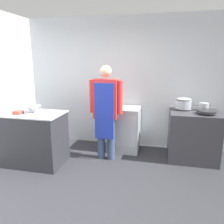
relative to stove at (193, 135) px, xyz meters
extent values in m
plane|color=#2D2D33|center=(-1.51, -1.75, -0.46)|extent=(14.00, 14.00, 0.00)
cube|color=silver|center=(-1.51, 0.46, 0.89)|extent=(8.00, 0.05, 2.70)
cube|color=#2D2D33|center=(-2.85, -0.84, 0.00)|extent=(1.17, 0.66, 0.91)
cube|color=#B2B5BC|center=(-2.85, -0.84, 0.47)|extent=(1.22, 0.69, 0.02)
cube|color=#38383D|center=(0.00, 0.00, 0.00)|extent=(0.87, 0.77, 0.91)
cube|color=#B2B5BC|center=(0.00, -0.37, 0.29)|extent=(0.80, 0.03, 0.10)
cube|color=#B2B5BC|center=(0.00, 0.37, 0.46)|extent=(0.87, 0.03, 0.02)
cube|color=#A8ADB2|center=(-1.32, 0.13, -0.01)|extent=(0.62, 0.57, 0.89)
cube|color=silver|center=(-1.32, -0.14, 0.04)|extent=(0.53, 0.02, 0.63)
cylinder|color=#38476B|center=(-1.67, -0.37, -0.06)|extent=(0.14, 0.14, 0.80)
cylinder|color=#38476B|center=(-1.48, -0.37, -0.06)|extent=(0.14, 0.14, 0.80)
cube|color=red|center=(-1.58, -0.37, 0.69)|extent=(0.43, 0.22, 0.70)
cube|color=#2338B2|center=(-1.58, -0.49, 0.49)|extent=(0.34, 0.02, 1.00)
cylinder|color=red|center=(-1.84, -0.37, 0.73)|extent=(0.09, 0.09, 0.60)
cylinder|color=red|center=(-1.32, -0.37, 0.73)|extent=(0.09, 0.09, 0.60)
sphere|color=beige|center=(-1.58, -0.37, 1.18)|extent=(0.21, 0.21, 0.21)
cone|color=#B2B5BC|center=(-2.78, -0.80, 0.54)|extent=(0.28, 0.28, 0.12)
cube|color=#B24C3F|center=(-2.97, -0.96, 0.51)|extent=(0.13, 0.13, 0.06)
cylinder|color=#B2B5BC|center=(-0.20, 0.14, 0.56)|extent=(0.29, 0.29, 0.17)
ellipsoid|color=#B2B5BC|center=(-0.20, 0.14, 0.66)|extent=(0.28, 0.28, 0.05)
cylinder|color=#262628|center=(0.17, -0.13, 0.50)|extent=(0.32, 0.32, 0.05)
cylinder|color=#B2B5BC|center=(0.17, 0.14, 0.54)|extent=(0.16, 0.16, 0.13)
camera|label=1|loc=(-0.61, -4.10, 1.38)|focal=35.00mm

